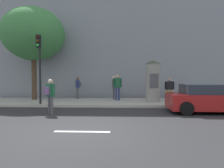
# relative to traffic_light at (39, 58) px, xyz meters

# --- Properties ---
(ground_plane) EXTENTS (80.00, 80.00, 0.00)m
(ground_plane) POSITION_rel_traffic_light_xyz_m (3.58, -5.24, -2.92)
(ground_plane) COLOR #2B2B2D
(sidewalk_curb) EXTENTS (36.00, 4.00, 0.15)m
(sidewalk_curb) POSITION_rel_traffic_light_xyz_m (3.58, 1.76, -2.84)
(sidewalk_curb) COLOR #B2ADA3
(sidewalk_curb) RESTS_ON ground_plane
(lane_markings) EXTENTS (25.80, 0.16, 0.01)m
(lane_markings) POSITION_rel_traffic_light_xyz_m (3.58, -5.24, -2.91)
(lane_markings) COLOR silver
(lane_markings) RESTS_ON ground_plane
(building_backdrop) EXTENTS (36.00, 5.00, 11.60)m
(building_backdrop) POSITION_rel_traffic_light_xyz_m (3.58, 6.76, 2.88)
(building_backdrop) COLOR gray
(building_backdrop) RESTS_ON ground_plane
(traffic_light) EXTENTS (0.24, 0.45, 4.09)m
(traffic_light) POSITION_rel_traffic_light_xyz_m (0.00, 0.00, 0.00)
(traffic_light) COLOR black
(traffic_light) RESTS_ON sidewalk_curb
(poster_column) EXTENTS (1.01, 1.01, 2.72)m
(poster_column) POSITION_rel_traffic_light_xyz_m (6.94, 1.49, -1.39)
(poster_column) COLOR gray
(poster_column) RESTS_ON sidewalk_curb
(street_tree) EXTENTS (4.41, 4.41, 6.59)m
(street_tree) POSITION_rel_traffic_light_xyz_m (-1.42, 2.46, 1.93)
(street_tree) COLOR #4C3826
(street_tree) RESTS_ON sidewalk_curb
(pedestrian_in_light_jacket) EXTENTS (0.52, 0.52, 1.66)m
(pedestrian_in_light_jacket) POSITION_rel_traffic_light_xyz_m (1.48, -2.31, -1.92)
(pedestrian_in_light_jacket) COLOR #4C4C51
(pedestrian_in_light_jacket) RESTS_ON ground_plane
(pedestrian_tallest) EXTENTS (0.65, 0.24, 1.54)m
(pedestrian_tallest) POSITION_rel_traffic_light_xyz_m (8.18, 2.10, -1.86)
(pedestrian_tallest) COLOR #B78C33
(pedestrian_tallest) RESTS_ON sidewalk_curb
(pedestrian_in_dark_shirt) EXTENTS (0.58, 0.42, 1.80)m
(pedestrian_in_dark_shirt) POSITION_rel_traffic_light_xyz_m (4.62, 2.16, -1.69)
(pedestrian_in_dark_shirt) COLOR navy
(pedestrian_in_dark_shirt) RESTS_ON sidewalk_curb
(pedestrian_with_backpack) EXTENTS (0.27, 0.58, 1.72)m
(pedestrian_with_backpack) POSITION_rel_traffic_light_xyz_m (4.33, 3.04, -1.76)
(pedestrian_with_backpack) COLOR #4C4C51
(pedestrian_with_backpack) RESTS_ON sidewalk_curb
(pedestrian_with_bag) EXTENTS (0.49, 0.56, 1.63)m
(pedestrian_with_bag) POSITION_rel_traffic_light_xyz_m (1.62, 3.13, -1.80)
(pedestrian_with_bag) COLOR #4C4C51
(pedestrian_with_bag) RESTS_ON sidewalk_curb
(parked_car_blue) EXTENTS (4.19, 1.96, 1.40)m
(parked_car_blue) POSITION_rel_traffic_light_xyz_m (9.24, -1.58, -2.23)
(parked_car_blue) COLOR maroon
(parked_car_blue) RESTS_ON ground_plane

